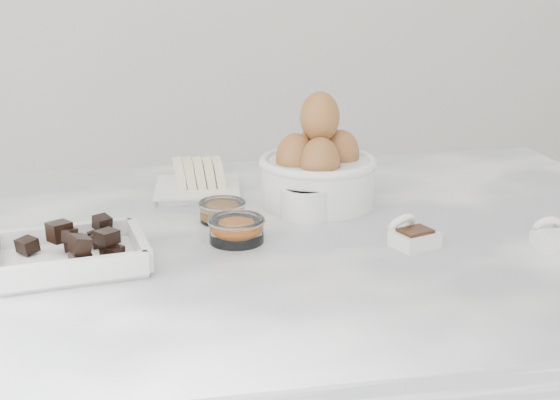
# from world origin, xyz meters

# --- Properties ---
(marble_slab) EXTENTS (1.20, 0.80, 0.04)m
(marble_slab) POSITION_xyz_m (0.00, 0.00, 0.92)
(marble_slab) COLOR white
(marble_slab) RESTS_ON cabinet
(chocolate_dish) EXTENTS (0.20, 0.17, 0.05)m
(chocolate_dish) POSITION_xyz_m (-0.27, -0.07, 0.96)
(chocolate_dish) COLOR white
(chocolate_dish) RESTS_ON marble_slab
(butter_plate) EXTENTS (0.15, 0.15, 0.06)m
(butter_plate) POSITION_xyz_m (-0.08, 0.21, 0.96)
(butter_plate) COLOR white
(butter_plate) RESTS_ON marble_slab
(sugar_ramekin) EXTENTS (0.08, 0.08, 0.05)m
(sugar_ramekin) POSITION_xyz_m (0.07, 0.07, 0.96)
(sugar_ramekin) COLOR white
(sugar_ramekin) RESTS_ON marble_slab
(egg_bowl) EXTENTS (0.18, 0.18, 0.18)m
(egg_bowl) POSITION_xyz_m (0.10, 0.13, 1.00)
(egg_bowl) COLOR white
(egg_bowl) RESTS_ON marble_slab
(honey_bowl) EXTENTS (0.07, 0.07, 0.03)m
(honey_bowl) POSITION_xyz_m (-0.06, 0.07, 0.96)
(honey_bowl) COLOR white
(honey_bowl) RESTS_ON marble_slab
(zest_bowl) EXTENTS (0.08, 0.08, 0.03)m
(zest_bowl) POSITION_xyz_m (-0.05, -0.02, 0.96)
(zest_bowl) COLOR white
(zest_bowl) RESTS_ON marble_slab
(vanilla_spoon) EXTENTS (0.07, 0.08, 0.04)m
(vanilla_spoon) POSITION_xyz_m (0.18, -0.08, 0.95)
(vanilla_spoon) COLOR white
(vanilla_spoon) RESTS_ON marble_slab
(salt_spoon) EXTENTS (0.06, 0.07, 0.04)m
(salt_spoon) POSITION_xyz_m (0.36, -0.12, 0.95)
(salt_spoon) COLOR white
(salt_spoon) RESTS_ON marble_slab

